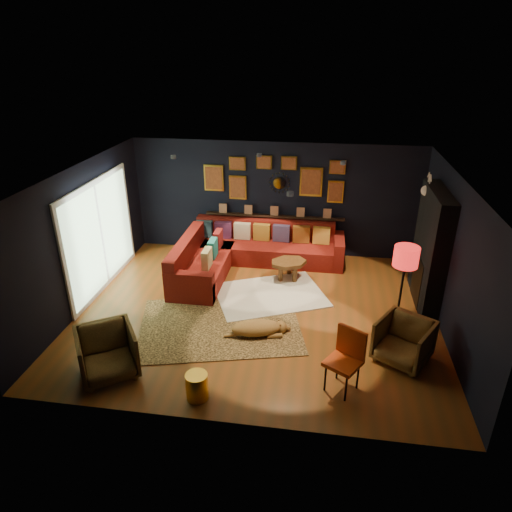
# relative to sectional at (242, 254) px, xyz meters

# --- Properties ---
(floor) EXTENTS (6.50, 6.50, 0.00)m
(floor) POSITION_rel_sectional_xyz_m (0.61, -1.81, -0.32)
(floor) COLOR brown
(floor) RESTS_ON ground
(room_walls) EXTENTS (6.50, 6.50, 6.50)m
(room_walls) POSITION_rel_sectional_xyz_m (0.61, -1.81, 1.27)
(room_walls) COLOR black
(room_walls) RESTS_ON ground
(sectional) EXTENTS (3.41, 2.69, 0.86)m
(sectional) POSITION_rel_sectional_xyz_m (0.00, 0.00, 0.00)
(sectional) COLOR maroon
(sectional) RESTS_ON ground
(ledge) EXTENTS (3.20, 0.12, 0.04)m
(ledge) POSITION_rel_sectional_xyz_m (0.61, 0.87, 0.60)
(ledge) COLOR black
(ledge) RESTS_ON room_walls
(gallery_wall) EXTENTS (3.15, 0.04, 1.02)m
(gallery_wall) POSITION_rel_sectional_xyz_m (0.60, 0.91, 1.48)
(gallery_wall) COLOR gold
(gallery_wall) RESTS_ON room_walls
(sunburst_mirror) EXTENTS (0.47, 0.16, 0.47)m
(sunburst_mirror) POSITION_rel_sectional_xyz_m (0.71, 0.91, 1.38)
(sunburst_mirror) COLOR silver
(sunburst_mirror) RESTS_ON room_walls
(fireplace) EXTENTS (0.31, 1.60, 2.20)m
(fireplace) POSITION_rel_sectional_xyz_m (3.71, -0.91, 0.70)
(fireplace) COLOR black
(fireplace) RESTS_ON ground
(deer_head) EXTENTS (0.50, 0.28, 0.45)m
(deer_head) POSITION_rel_sectional_xyz_m (3.75, -0.41, 1.73)
(deer_head) COLOR white
(deer_head) RESTS_ON fireplace
(sliding_door) EXTENTS (0.06, 2.80, 2.20)m
(sliding_door) POSITION_rel_sectional_xyz_m (-2.60, -1.21, 0.78)
(sliding_door) COLOR white
(sliding_door) RESTS_ON ground
(ceiling_spots) EXTENTS (3.30, 2.50, 0.06)m
(ceiling_spots) POSITION_rel_sectional_xyz_m (0.61, -1.01, 2.24)
(ceiling_spots) COLOR black
(ceiling_spots) RESTS_ON room_walls
(shag_rug) EXTENTS (2.49, 2.20, 0.03)m
(shag_rug) POSITION_rel_sectional_xyz_m (0.78, -1.17, -0.31)
(shag_rug) COLOR silver
(shag_rug) RESTS_ON ground
(leopard_rug) EXTENTS (3.18, 2.61, 0.02)m
(leopard_rug) POSITION_rel_sectional_xyz_m (0.04, -2.36, -0.31)
(leopard_rug) COLOR tan
(leopard_rug) RESTS_ON ground
(coffee_table) EXTENTS (0.95, 0.86, 0.39)m
(coffee_table) POSITION_rel_sectional_xyz_m (1.07, -0.42, 0.02)
(coffee_table) COLOR brown
(coffee_table) RESTS_ON shag_rug
(pouf) EXTENTS (0.49, 0.49, 0.32)m
(pouf) POSITION_rel_sectional_xyz_m (-0.47, -1.47, -0.13)
(pouf) COLOR maroon
(pouf) RESTS_ON shag_rug
(armchair_left) EXTENTS (1.09, 1.08, 0.83)m
(armchair_left) POSITION_rel_sectional_xyz_m (-1.33, -3.86, 0.09)
(armchair_left) COLOR #AA7D38
(armchair_left) RESTS_ON ground
(armchair_right) EXTENTS (1.01, 1.00, 0.78)m
(armchair_right) POSITION_rel_sectional_xyz_m (3.06, -2.87, 0.07)
(armchair_right) COLOR #AA7D38
(armchair_right) RESTS_ON ground
(gold_stool) EXTENTS (0.32, 0.32, 0.40)m
(gold_stool) POSITION_rel_sectional_xyz_m (0.11, -4.16, -0.12)
(gold_stool) COLOR gold
(gold_stool) RESTS_ON ground
(orange_chair) EXTENTS (0.61, 0.61, 0.95)m
(orange_chair) POSITION_rel_sectional_xyz_m (2.16, -3.62, 0.24)
(orange_chair) COLOR black
(orange_chair) RESTS_ON ground
(floor_lamp) EXTENTS (0.42, 0.42, 1.51)m
(floor_lamp) POSITION_rel_sectional_xyz_m (3.11, -1.86, 0.94)
(floor_lamp) COLOR black
(floor_lamp) RESTS_ON ground
(dog) EXTENTS (1.26, 0.84, 0.37)m
(dog) POSITION_rel_sectional_xyz_m (0.71, -2.55, -0.12)
(dog) COLOR #B27A43
(dog) RESTS_ON leopard_rug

